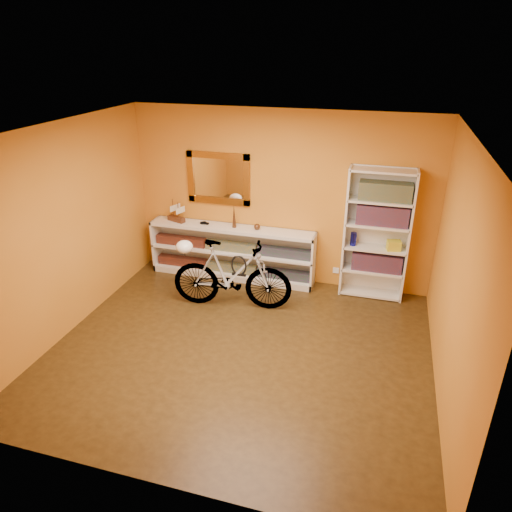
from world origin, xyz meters
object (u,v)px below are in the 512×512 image
(bookcase, at_px, (376,235))
(bicycle, at_px, (232,275))
(helmet, at_px, (184,247))
(console_unit, at_px, (232,252))

(bookcase, height_order, bicycle, bookcase)
(helmet, bearing_deg, bicycle, 7.70)
(console_unit, relative_size, helmet, 11.03)
(console_unit, xyz_separation_m, bookcase, (2.15, 0.03, 0.52))
(bicycle, xyz_separation_m, helmet, (-0.64, -0.09, 0.38))
(console_unit, bearing_deg, bookcase, 0.67)
(console_unit, bearing_deg, helmet, -110.14)
(helmet, bearing_deg, console_unit, 69.86)
(bookcase, bearing_deg, console_unit, -179.33)
(bookcase, xyz_separation_m, bicycle, (-1.85, -0.89, -0.45))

